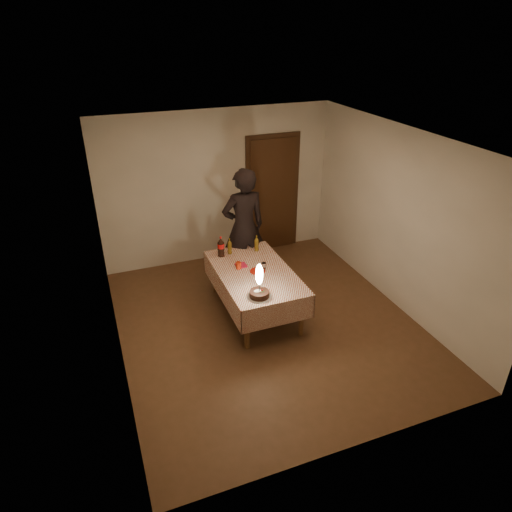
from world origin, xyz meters
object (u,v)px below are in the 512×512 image
(red_plate, at_px, (258,271))
(clear_cup, at_px, (264,266))
(red_cup, at_px, (239,265))
(photographer, at_px, (244,227))
(birthday_cake, at_px, (259,288))
(cola_bottle, at_px, (221,247))
(amber_bottle_left, at_px, (230,247))
(dining_table, at_px, (255,277))
(amber_bottle_right, at_px, (257,244))

(red_plate, height_order, clear_cup, clear_cup)
(red_cup, relative_size, photographer, 0.05)
(birthday_cake, height_order, red_plate, birthday_cake)
(birthday_cake, relative_size, cola_bottle, 1.50)
(red_cup, xyz_separation_m, clear_cup, (0.33, -0.13, -0.01))
(red_plate, bearing_deg, photographer, 82.48)
(red_plate, relative_size, cola_bottle, 0.69)
(photographer, bearing_deg, amber_bottle_left, -141.29)
(dining_table, relative_size, photographer, 0.90)
(birthday_cake, bearing_deg, red_plate, 70.48)
(photographer, bearing_deg, amber_bottle_right, -72.75)
(birthday_cake, bearing_deg, photographer, 77.49)
(dining_table, height_order, cola_bottle, cola_bottle)
(birthday_cake, height_order, cola_bottle, birthday_cake)
(red_plate, xyz_separation_m, amber_bottle_right, (0.22, 0.61, 0.11))
(amber_bottle_right, height_order, photographer, photographer)
(clear_cup, distance_m, photographer, 0.90)
(birthday_cake, distance_m, cola_bottle, 1.26)
(red_cup, relative_size, amber_bottle_right, 0.39)
(birthday_cake, distance_m, photographer, 1.58)
(red_plate, distance_m, clear_cup, 0.13)
(birthday_cake, xyz_separation_m, amber_bottle_right, (0.44, 1.23, -0.01))
(red_cup, height_order, cola_bottle, cola_bottle)
(dining_table, bearing_deg, birthday_cake, -105.88)
(dining_table, xyz_separation_m, birthday_cake, (-0.18, -0.63, 0.22))
(cola_bottle, bearing_deg, red_cup, -75.82)
(amber_bottle_right, bearing_deg, photographer, 107.25)
(birthday_cake, distance_m, red_cup, 0.80)
(amber_bottle_right, bearing_deg, birthday_cake, -109.63)
(amber_bottle_left, bearing_deg, red_cup, -93.15)
(dining_table, relative_size, amber_bottle_left, 6.75)
(red_plate, bearing_deg, amber_bottle_right, 70.26)
(cola_bottle, height_order, photographer, photographer)
(red_plate, xyz_separation_m, cola_bottle, (-0.34, 0.64, 0.15))
(birthday_cake, xyz_separation_m, amber_bottle_left, (0.02, 1.28, -0.01))
(clear_cup, bearing_deg, birthday_cake, -116.27)
(birthday_cake, relative_size, red_cup, 4.77)
(red_plate, xyz_separation_m, amber_bottle_left, (-0.20, 0.66, 0.11))
(red_plate, xyz_separation_m, photographer, (0.12, 0.92, 0.27))
(red_plate, distance_m, amber_bottle_right, 0.65)
(red_cup, bearing_deg, amber_bottle_left, 86.85)
(birthday_cake, distance_m, clear_cup, 0.75)
(red_plate, bearing_deg, birthday_cake, -109.52)
(dining_table, height_order, photographer, photographer)
(amber_bottle_left, bearing_deg, birthday_cake, -91.03)
(birthday_cake, height_order, photographer, photographer)
(red_plate, bearing_deg, cola_bottle, 118.12)
(clear_cup, bearing_deg, amber_bottle_right, 79.07)
(dining_table, xyz_separation_m, amber_bottle_right, (0.26, 0.59, 0.21))
(red_plate, bearing_deg, amber_bottle_left, 106.54)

